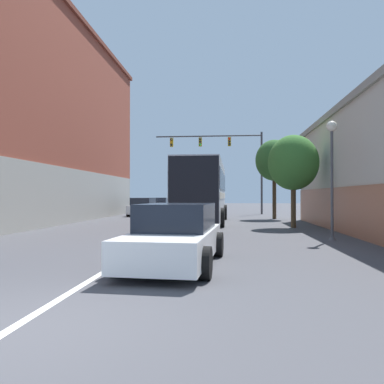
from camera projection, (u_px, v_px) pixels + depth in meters
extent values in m
plane|color=#424247|center=(6.00, 332.00, 4.36)|extent=(160.00, 160.00, 0.00)
cube|color=silver|center=(181.00, 224.00, 20.91)|extent=(0.14, 45.25, 0.01)
cube|color=brown|center=(3.00, 119.00, 23.19)|extent=(9.55, 24.67, 12.75)
cube|color=#9E998E|center=(76.00, 196.00, 22.69)|extent=(0.24, 24.18, 3.20)
cube|color=brown|center=(4.00, 19.00, 23.26)|extent=(9.93, 24.92, 0.30)
cube|color=#A86647|center=(351.00, 211.00, 15.02)|extent=(0.24, 19.66, 1.98)
cube|color=#B7B7BC|center=(203.00, 191.00, 22.35)|extent=(2.59, 10.31, 3.30)
cube|color=black|center=(203.00, 181.00, 22.36)|extent=(2.64, 10.11, 1.06)
cube|color=beige|center=(203.00, 196.00, 22.35)|extent=(2.63, 10.21, 0.33)
cube|color=black|center=(193.00, 190.00, 17.26)|extent=(2.36, 0.10, 3.17)
cylinder|color=black|center=(189.00, 212.00, 25.64)|extent=(0.32, 1.01, 1.00)
cylinder|color=black|center=(225.00, 212.00, 25.36)|extent=(0.32, 1.01, 1.00)
cylinder|color=black|center=(174.00, 217.00, 19.31)|extent=(0.32, 1.01, 1.00)
cylinder|color=black|center=(221.00, 217.00, 19.03)|extent=(0.32, 1.01, 1.00)
cube|color=silver|center=(175.00, 244.00, 8.61)|extent=(1.99, 4.58, 0.62)
cube|color=black|center=(177.00, 217.00, 8.88)|extent=(1.71, 2.43, 0.61)
cylinder|color=black|center=(154.00, 243.00, 10.12)|extent=(0.26, 0.65, 0.64)
cylinder|color=black|center=(219.00, 244.00, 9.84)|extent=(0.26, 0.65, 0.64)
cylinder|color=black|center=(117.00, 260.00, 7.38)|extent=(0.26, 0.65, 0.64)
cylinder|color=black|center=(205.00, 263.00, 7.10)|extent=(0.26, 0.65, 0.64)
cube|color=silver|center=(144.00, 209.00, 30.21)|extent=(1.97, 4.00, 0.67)
cube|color=black|center=(143.00, 202.00, 30.02)|extent=(1.71, 2.13, 0.60)
cylinder|color=black|center=(138.00, 211.00, 31.54)|extent=(0.26, 0.67, 0.66)
cylinder|color=black|center=(158.00, 211.00, 31.25)|extent=(0.26, 0.67, 0.66)
cylinder|color=black|center=(128.00, 212.00, 29.16)|extent=(0.26, 0.67, 0.66)
cylinder|color=black|center=(150.00, 212.00, 28.87)|extent=(0.26, 0.67, 0.66)
cube|color=silver|center=(159.00, 207.00, 36.04)|extent=(1.94, 4.78, 0.71)
cube|color=black|center=(159.00, 201.00, 35.82)|extent=(1.69, 2.52, 0.57)
cylinder|color=black|center=(153.00, 209.00, 37.54)|extent=(0.25, 0.58, 0.57)
cylinder|color=black|center=(170.00, 209.00, 37.46)|extent=(0.25, 0.58, 0.57)
cylinder|color=black|center=(148.00, 210.00, 34.63)|extent=(0.25, 0.58, 0.57)
cylinder|color=black|center=(167.00, 210.00, 34.55)|extent=(0.25, 0.58, 0.57)
cylinder|color=#333338|center=(262.00, 173.00, 33.00)|extent=(0.18, 0.18, 7.27)
cylinder|color=#333338|center=(208.00, 136.00, 33.48)|extent=(9.45, 0.12, 0.12)
cube|color=#9E8419|center=(229.00, 142.00, 33.29)|extent=(0.28, 0.24, 0.80)
sphere|color=red|center=(229.00, 139.00, 33.14)|extent=(0.18, 0.18, 0.18)
sphere|color=black|center=(229.00, 141.00, 33.14)|extent=(0.18, 0.18, 0.18)
sphere|color=black|center=(229.00, 144.00, 33.14)|extent=(0.18, 0.18, 0.18)
cube|color=#9E8419|center=(200.00, 142.00, 33.54)|extent=(0.28, 0.24, 0.80)
sphere|color=black|center=(200.00, 139.00, 33.39)|extent=(0.18, 0.18, 0.18)
sphere|color=black|center=(200.00, 142.00, 33.39)|extent=(0.18, 0.18, 0.18)
sphere|color=green|center=(200.00, 145.00, 33.38)|extent=(0.18, 0.18, 0.18)
cube|color=#9E8419|center=(172.00, 142.00, 33.78)|extent=(0.28, 0.24, 0.80)
sphere|color=black|center=(171.00, 139.00, 33.63)|extent=(0.18, 0.18, 0.18)
sphere|color=orange|center=(171.00, 142.00, 33.63)|extent=(0.18, 0.18, 0.18)
sphere|color=black|center=(171.00, 145.00, 33.63)|extent=(0.18, 0.18, 0.18)
cone|color=#47474C|center=(332.00, 237.00, 13.45)|extent=(0.26, 0.26, 0.20)
cylinder|color=#47474C|center=(332.00, 185.00, 13.47)|extent=(0.10, 0.10, 3.98)
sphere|color=#EFE5CC|center=(332.00, 126.00, 13.50)|extent=(0.38, 0.38, 0.38)
cylinder|color=#4C3823|center=(293.00, 206.00, 18.82)|extent=(0.25, 0.25, 2.21)
ellipsoid|color=#38702D|center=(293.00, 163.00, 18.85)|extent=(2.53, 2.28, 2.79)
cylinder|color=#3D2D1E|center=(274.00, 197.00, 26.03)|extent=(0.27, 0.27, 2.99)
ellipsoid|color=#2D5B28|center=(274.00, 160.00, 26.06)|extent=(2.61, 2.34, 2.87)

